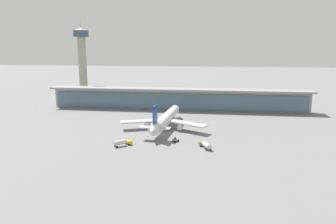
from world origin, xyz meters
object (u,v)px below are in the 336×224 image
object	(u,v)px
control_tower	(82,58)
safety_cone_charlie	(156,137)
airliner_on_stand	(165,119)
safety_cone_bravo	(134,139)
service_truck_under_wing_grey	(176,140)
safety_cone_alpha	(175,137)
service_truck_mid_apron_olive	(206,145)
safety_cone_delta	(147,136)
service_truck_near_nose_yellow	(122,142)

from	to	relation	value
control_tower	safety_cone_charlie	xyz separation A→B (m)	(76.82, -97.20, -34.72)
airliner_on_stand	safety_cone_bravo	xyz separation A→B (m)	(-12.02, -23.07, -4.91)
service_truck_under_wing_grey	safety_cone_charlie	distance (m)	11.68
safety_cone_alpha	safety_cone_charlie	xyz separation A→B (m)	(-9.54, -1.82, 0.00)
safety_cone_charlie	airliner_on_stand	bearing A→B (deg)	84.05
service_truck_under_wing_grey	service_truck_mid_apron_olive	xyz separation A→B (m)	(14.07, -8.28, 0.83)
airliner_on_stand	safety_cone_alpha	xyz separation A→B (m)	(7.52, -17.56, -4.91)
service_truck_under_wing_grey	control_tower	world-z (taller)	control_tower
control_tower	airliner_on_stand	bearing A→B (deg)	-44.62
service_truck_under_wing_grey	safety_cone_delta	xyz separation A→B (m)	(-15.05, 6.74, -0.56)
airliner_on_stand	safety_cone_delta	world-z (taller)	airliner_on_stand
service_truck_under_wing_grey	airliner_on_stand	bearing A→B (deg)	109.18
airliner_on_stand	safety_cone_charlie	world-z (taller)	airliner_on_stand
service_truck_mid_apron_olive	control_tower	world-z (taller)	control_tower
service_truck_under_wing_grey	safety_cone_alpha	bearing A→B (deg)	98.07
safety_cone_bravo	service_truck_near_nose_yellow	bearing A→B (deg)	-102.95
service_truck_mid_apron_olive	safety_cone_alpha	distance (m)	21.39
service_truck_mid_apron_olive	safety_cone_alpha	bearing A→B (deg)	134.79
service_truck_under_wing_grey	safety_cone_charlie	size ratio (longest dim) A/B	4.71
service_truck_mid_apron_olive	control_tower	distance (m)	153.66
service_truck_near_nose_yellow	service_truck_mid_apron_olive	world-z (taller)	same
service_truck_near_nose_yellow	safety_cone_alpha	distance (m)	27.77
airliner_on_stand	control_tower	size ratio (longest dim) A/B	0.97
safety_cone_bravo	safety_cone_delta	size ratio (longest dim) A/B	1.00
service_truck_near_nose_yellow	service_truck_under_wing_grey	bearing A→B (deg)	23.11
service_truck_mid_apron_olive	safety_cone_bravo	world-z (taller)	service_truck_mid_apron_olive
service_truck_under_wing_grey	safety_cone_delta	size ratio (longest dim) A/B	4.71
airliner_on_stand	control_tower	xyz separation A→B (m)	(-78.84, 77.81, 29.81)
service_truck_near_nose_yellow	safety_cone_bravo	distance (m)	11.59
safety_cone_delta	service_truck_near_nose_yellow	bearing A→B (deg)	-115.88
service_truck_near_nose_yellow	safety_cone_delta	bearing A→B (deg)	64.12
control_tower	safety_cone_delta	xyz separation A→B (m)	(72.29, -95.51, -34.72)
safety_cone_charlie	safety_cone_delta	distance (m)	4.84
safety_cone_bravo	safety_cone_charlie	bearing A→B (deg)	20.21
service_truck_near_nose_yellow	safety_cone_charlie	xyz separation A→B (m)	(12.58, 14.90, -1.39)
control_tower	service_truck_under_wing_grey	bearing A→B (deg)	-49.49
safety_cone_alpha	safety_cone_delta	size ratio (longest dim) A/B	1.00
safety_cone_bravo	safety_cone_charlie	world-z (taller)	same
airliner_on_stand	service_truck_near_nose_yellow	distance (m)	37.43
safety_cone_delta	safety_cone_bravo	bearing A→B (deg)	-135.49
safety_cone_alpha	safety_cone_charlie	bearing A→B (deg)	-169.19
control_tower	safety_cone_bravo	xyz separation A→B (m)	(66.82, -100.88, -34.72)
control_tower	safety_cone_charlie	distance (m)	128.67
safety_cone_alpha	safety_cone_bravo	distance (m)	20.31
service_truck_near_nose_yellow	safety_cone_bravo	world-z (taller)	service_truck_near_nose_yellow
service_truck_near_nose_yellow	service_truck_mid_apron_olive	size ratio (longest dim) A/B	0.91
service_truck_mid_apron_olive	airliner_on_stand	bearing A→B (deg)	124.60
airliner_on_stand	safety_cone_delta	size ratio (longest dim) A/B	89.09
service_truck_near_nose_yellow	safety_cone_charlie	size ratio (longest dim) A/B	11.29
service_truck_near_nose_yellow	control_tower	distance (m)	133.43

